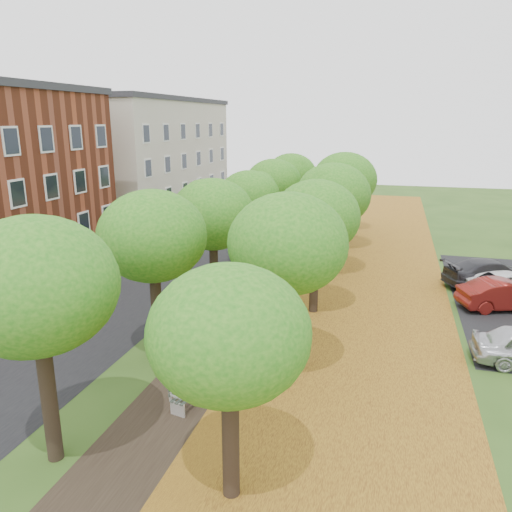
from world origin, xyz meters
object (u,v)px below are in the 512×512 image
Objects in this scene: car_red at (506,295)px; car_white at (512,284)px; car_grey at (491,273)px; bench at (192,390)px.

car_red is 0.97× the size of car_white.
car_grey is at bearing 13.81° from car_white.
car_red is at bearing 158.07° from car_grey.
car_red reaches higher than car_white.
bench is 17.59m from car_white.
car_grey is at bearing -17.91° from car_red.
car_red reaches higher than bench.
car_white is at bearing -38.02° from car_red.
car_white is (11.57, 13.25, 0.17)m from bench.
car_white is at bearing -173.87° from car_grey.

